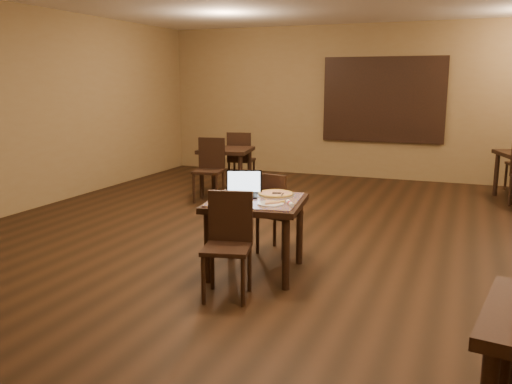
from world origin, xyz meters
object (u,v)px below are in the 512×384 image
at_px(other_table_b, 226,156).
at_px(other_table_b_chair_near, 210,166).
at_px(chair_main_near, 229,238).
at_px(pizza_pan, 275,195).
at_px(chair_main_far, 275,209).
at_px(other_table_b_chair_far, 240,156).
at_px(laptop, 242,189).
at_px(tiled_table, 256,209).

xyz_separation_m(other_table_b, other_table_b_chair_near, (-0.01, -0.59, -0.08)).
relative_size(chair_main_near, other_table_b_chair_near, 0.93).
bearing_deg(pizza_pan, other_table_b_chair_near, 127.92).
distance_m(chair_main_far, other_table_b, 3.44).
xyz_separation_m(other_table_b, other_table_b_chair_far, (0.01, 0.59, -0.08)).
relative_size(other_table_b, other_table_b_chair_far, 0.94).
bearing_deg(other_table_b_chair_near, other_table_b, 79.58).
bearing_deg(laptop, other_table_b, 95.91).
bearing_deg(pizza_pan, other_table_b, 122.32).
relative_size(other_table_b, other_table_b_chair_near, 0.94).
xyz_separation_m(chair_main_far, other_table_b_chair_far, (-1.89, 3.45, 0.05)).
relative_size(laptop, other_table_b_chair_far, 0.43).
bearing_deg(other_table_b, tiled_table, -70.06).
bearing_deg(other_table_b_chair_near, pizza_pan, -61.14).
xyz_separation_m(tiled_table, chair_main_far, (-0.02, 0.62, -0.14)).
bearing_deg(tiled_table, pizza_pan, 55.85).
bearing_deg(chair_main_far, pizza_pan, 124.21).
bearing_deg(chair_main_near, tiled_table, 75.02).
height_order(chair_main_far, pizza_pan, chair_main_far).
distance_m(chair_main_far, other_table_b_chair_near, 2.97).
xyz_separation_m(chair_main_far, laptop, (-0.18, -0.51, 0.30)).
xyz_separation_m(pizza_pan, other_table_b_chair_near, (-2.06, 2.65, -0.20)).
height_order(chair_main_near, pizza_pan, chair_main_near).
height_order(tiled_table, other_table_b_chair_far, other_table_b_chair_far).
relative_size(chair_main_far, other_table_b, 0.97).
height_order(chair_main_far, other_table_b, chair_main_far).
height_order(chair_main_near, other_table_b, chair_main_near).
distance_m(chair_main_near, other_table_b, 4.52).
relative_size(pizza_pan, other_table_b, 0.42).
height_order(chair_main_near, other_table_b_chair_near, other_table_b_chair_near).
distance_m(laptop, other_table_b_chair_far, 4.32).
distance_m(laptop, other_table_b_chair_near, 3.29).
xyz_separation_m(other_table_b_chair_near, other_table_b_chair_far, (0.03, 1.18, 0.00)).
bearing_deg(laptop, pizza_pan, 1.14).
bearing_deg(laptop, other_table_b_chair_far, 92.17).
bearing_deg(chair_main_far, other_table_b_chair_far, -47.15).
xyz_separation_m(chair_main_near, laptop, (-0.18, 0.73, 0.30)).
bearing_deg(tiled_table, other_table_b_chair_far, 107.61).
bearing_deg(other_table_b_chair_far, other_table_b, 79.58).
relative_size(tiled_table, pizza_pan, 2.57).
distance_m(chair_main_near, other_table_b_chair_far, 5.05).
distance_m(tiled_table, other_table_b_chair_far, 4.49).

